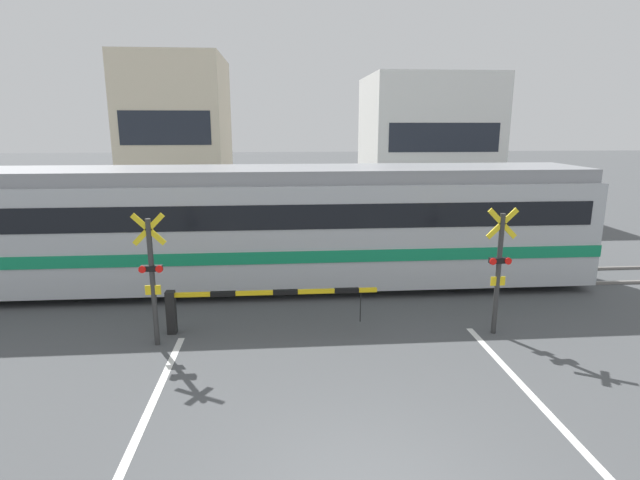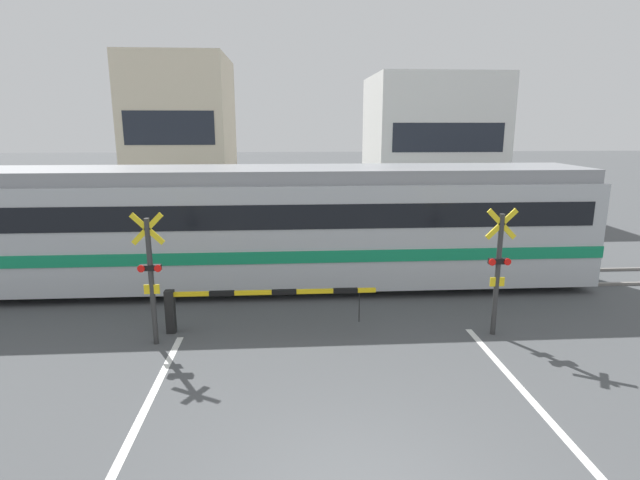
% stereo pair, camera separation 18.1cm
% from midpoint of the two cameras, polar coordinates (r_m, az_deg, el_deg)
% --- Properties ---
extents(rail_track_near, '(50.00, 0.10, 0.08)m').
position_cam_midpoint_polar(rail_track_near, '(14.02, -0.53, -5.78)').
color(rail_track_near, gray).
rests_on(rail_track_near, ground_plane).
extents(rail_track_far, '(50.00, 0.10, 0.08)m').
position_cam_midpoint_polar(rail_track_far, '(15.38, -0.92, -4.06)').
color(rail_track_far, gray).
rests_on(rail_track_far, ground_plane).
extents(road_stripe_right, '(0.14, 9.27, 0.01)m').
position_cam_midpoint_polar(road_stripe_right, '(8.46, 28.15, -21.38)').
color(road_stripe_right, white).
rests_on(road_stripe_right, ground_plane).
extents(commuter_train, '(19.28, 2.97, 3.41)m').
position_cam_midpoint_polar(commuter_train, '(14.26, -8.74, 1.80)').
color(commuter_train, '#B7BCC1').
rests_on(commuter_train, ground_plane).
extents(crossing_barrier_near, '(4.72, 0.20, 0.99)m').
position_cam_midpoint_polar(crossing_barrier_near, '(11.41, -10.19, -6.84)').
color(crossing_barrier_near, black).
rests_on(crossing_barrier_near, ground_plane).
extents(crossing_barrier_far, '(4.72, 0.20, 0.99)m').
position_cam_midpoint_polar(crossing_barrier_far, '(17.65, 5.37, 0.45)').
color(crossing_barrier_far, black).
rests_on(crossing_barrier_far, ground_plane).
extents(crossing_signal_left, '(0.68, 0.15, 2.85)m').
position_cam_midpoint_polar(crossing_signal_left, '(10.89, -19.10, -3.71)').
color(crossing_signal_left, '#333333').
rests_on(crossing_signal_left, ground_plane).
extents(crossing_signal_right, '(0.68, 0.15, 2.85)m').
position_cam_midpoint_polar(crossing_signal_right, '(11.52, 19.33, -2.82)').
color(crossing_signal_right, '#333333').
rests_on(crossing_signal_right, ground_plane).
extents(pedestrian, '(0.38, 0.23, 1.73)m').
position_cam_midpoint_polar(pedestrian, '(21.17, -4.12, 3.34)').
color(pedestrian, '#33384C').
rests_on(pedestrian, ground_plane).
extents(building_left_of_street, '(5.10, 6.24, 8.01)m').
position_cam_midpoint_polar(building_left_of_street, '(28.35, -16.07, 11.45)').
color(building_left_of_street, beige).
rests_on(building_left_of_street, ground_plane).
extents(building_right_of_street, '(6.70, 6.24, 7.14)m').
position_cam_midpoint_polar(building_right_of_street, '(29.00, 11.86, 10.85)').
color(building_right_of_street, white).
rests_on(building_right_of_street, ground_plane).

